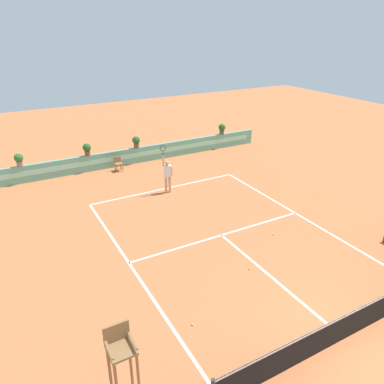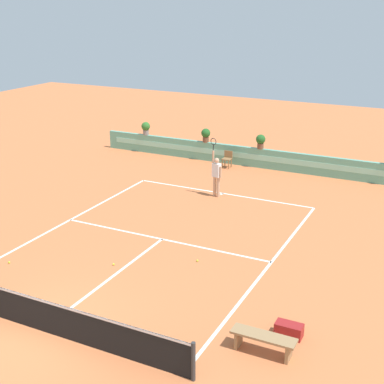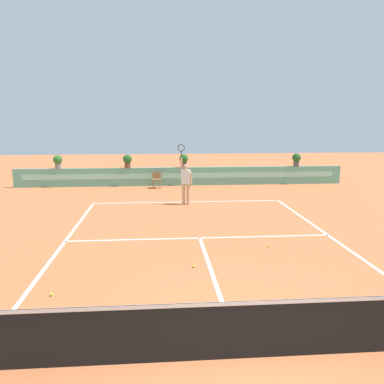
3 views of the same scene
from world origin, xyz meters
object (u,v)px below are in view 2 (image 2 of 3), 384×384
(bench_courtside, at_px, (263,340))
(potted_plant_far_left, at_px, (146,128))
(potted_plant_centre, at_px, (261,141))
(ball_kid_chair, at_px, (227,158))
(gear_bag, at_px, (289,330))
(tennis_ball_by_sideline, at_px, (197,261))
(tennis_ball_near_baseline, at_px, (114,264))
(potted_plant_left, at_px, (206,134))
(tennis_ball_mid_court, at_px, (9,262))
(tennis_player, at_px, (216,173))

(bench_courtside, distance_m, potted_plant_far_left, 19.10)
(bench_courtside, xyz_separation_m, potted_plant_centre, (-5.36, 14.73, 1.04))
(bench_courtside, bearing_deg, ball_kid_chair, 116.06)
(gear_bag, bearing_deg, tennis_ball_by_sideline, 144.99)
(bench_courtside, distance_m, tennis_ball_by_sideline, 5.16)
(gear_bag, xyz_separation_m, tennis_ball_near_baseline, (-6.24, 1.30, -0.15))
(ball_kid_chair, relative_size, potted_plant_centre, 1.17)
(ball_kid_chair, bearing_deg, tennis_ball_near_baseline, -85.30)
(bench_courtside, bearing_deg, potted_plant_centre, 109.98)
(tennis_ball_by_sideline, height_order, potted_plant_far_left, potted_plant_far_left)
(potted_plant_far_left, bearing_deg, potted_plant_left, 0.00)
(tennis_ball_near_baseline, xyz_separation_m, tennis_ball_by_sideline, (2.32, 1.44, 0.00))
(ball_kid_chair, distance_m, tennis_ball_mid_court, 13.32)
(potted_plant_far_left, height_order, potted_plant_centre, same)
(tennis_ball_near_baseline, distance_m, potted_plant_centre, 12.56)
(gear_bag, xyz_separation_m, potted_plant_left, (-8.77, 13.77, 1.23))
(potted_plant_left, bearing_deg, potted_plant_far_left, 180.00)
(gear_bag, bearing_deg, tennis_player, 124.02)
(ball_kid_chair, distance_m, tennis_ball_near_baseline, 11.79)
(potted_plant_left, relative_size, potted_plant_far_left, 1.00)
(tennis_ball_by_sideline, bearing_deg, potted_plant_centre, 99.23)
(tennis_ball_mid_court, bearing_deg, potted_plant_left, 87.53)
(tennis_player, bearing_deg, potted_plant_far_left, 142.67)
(tennis_ball_by_sideline, distance_m, potted_plant_centre, 11.25)
(bench_courtside, distance_m, tennis_player, 11.26)
(tennis_player, xyz_separation_m, tennis_ball_mid_court, (-3.43, -8.89, -1.02))
(bench_courtside, xyz_separation_m, tennis_player, (-5.58, 9.76, 0.67))
(potted_plant_centre, bearing_deg, bench_courtside, -70.02)
(potted_plant_left, bearing_deg, bench_courtside, -60.26)
(tennis_ball_mid_court, distance_m, potted_plant_centre, 14.41)
(bench_courtside, height_order, potted_plant_left, potted_plant_left)
(potted_plant_left, height_order, potted_plant_far_left, same)
(gear_bag, bearing_deg, tennis_ball_near_baseline, 168.22)
(ball_kid_chair, height_order, potted_plant_far_left, potted_plant_far_left)
(gear_bag, height_order, potted_plant_far_left, potted_plant_far_left)
(tennis_player, bearing_deg, gear_bag, -55.98)
(potted_plant_far_left, bearing_deg, tennis_player, -37.33)
(tennis_player, height_order, tennis_ball_by_sideline, tennis_player)
(bench_courtside, distance_m, tennis_ball_near_baseline, 6.31)
(tennis_player, relative_size, potted_plant_centre, 3.57)
(ball_kid_chair, height_order, tennis_ball_mid_court, ball_kid_chair)
(potted_plant_left, bearing_deg, ball_kid_chair, -25.01)
(tennis_player, bearing_deg, bench_courtside, -60.23)
(bench_courtside, height_order, tennis_ball_by_sideline, bench_courtside)
(tennis_player, height_order, potted_plant_far_left, tennis_player)
(tennis_ball_near_baseline, height_order, potted_plant_left, potted_plant_left)
(tennis_ball_near_baseline, bearing_deg, bench_courtside, -21.05)
(ball_kid_chair, bearing_deg, tennis_player, -73.40)
(ball_kid_chair, relative_size, tennis_ball_by_sideline, 12.50)
(ball_kid_chair, distance_m, potted_plant_left, 1.97)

